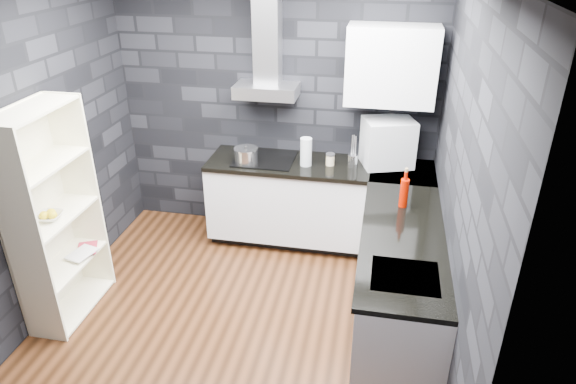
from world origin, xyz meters
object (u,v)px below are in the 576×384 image
(red_bottle, at_px, (404,193))
(fruit_bowl, at_px, (49,216))
(appliance_garage, at_px, (388,143))
(bookshelf, at_px, (54,217))
(glass_vase, at_px, (306,152))
(utensil_crock, at_px, (353,161))
(storage_jar, at_px, (330,160))
(pot, at_px, (246,156))

(red_bottle, distance_m, fruit_bowl, 2.82)
(appliance_garage, distance_m, bookshelf, 2.99)
(bookshelf, bearing_deg, glass_vase, 24.77)
(appliance_garage, relative_size, fruit_bowl, 2.32)
(utensil_crock, xyz_separation_m, bookshelf, (-2.24, -1.44, -0.06))
(red_bottle, height_order, bookshelf, bookshelf)
(storage_jar, height_order, bookshelf, bookshelf)
(pot, height_order, utensil_crock, pot)
(fruit_bowl, bearing_deg, glass_vase, 38.76)
(glass_vase, xyz_separation_m, bookshelf, (-1.79, -1.38, -0.14))
(pot, bearing_deg, utensil_crock, 6.82)
(storage_jar, height_order, red_bottle, red_bottle)
(glass_vase, height_order, storage_jar, glass_vase)
(glass_vase, distance_m, fruit_bowl, 2.30)
(glass_vase, height_order, red_bottle, glass_vase)
(glass_vase, height_order, appliance_garage, appliance_garage)
(glass_vase, xyz_separation_m, storage_jar, (0.23, 0.05, -0.09))
(storage_jar, relative_size, appliance_garage, 0.22)
(storage_jar, relative_size, bookshelf, 0.06)
(storage_jar, xyz_separation_m, appliance_garage, (0.53, 0.12, 0.17))
(bookshelf, xyz_separation_m, fruit_bowl, (0.00, -0.05, 0.04))
(red_bottle, bearing_deg, storage_jar, 133.69)
(bookshelf, bearing_deg, fruit_bowl, -102.94)
(fruit_bowl, bearing_deg, red_bottle, 15.83)
(appliance_garage, bearing_deg, red_bottle, -98.17)
(utensil_crock, bearing_deg, red_bottle, -56.86)
(pot, xyz_separation_m, utensil_crock, (1.02, 0.12, -0.02))
(storage_jar, distance_m, appliance_garage, 0.57)
(appliance_garage, height_order, fruit_bowl, appliance_garage)
(pot, relative_size, utensil_crock, 1.83)
(bookshelf, relative_size, fruit_bowl, 9.17)
(storage_jar, relative_size, utensil_crock, 0.83)
(storage_jar, relative_size, fruit_bowl, 0.52)
(appliance_garage, distance_m, red_bottle, 0.86)
(pot, distance_m, storage_jar, 0.81)
(appliance_garage, bearing_deg, storage_jar, 173.95)
(appliance_garage, height_order, bookshelf, bookshelf)
(glass_vase, bearing_deg, appliance_garage, 12.45)
(appliance_garage, height_order, red_bottle, appliance_garage)
(storage_jar, bearing_deg, pot, -171.66)
(utensil_crock, height_order, bookshelf, bookshelf)
(pot, height_order, appliance_garage, appliance_garage)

